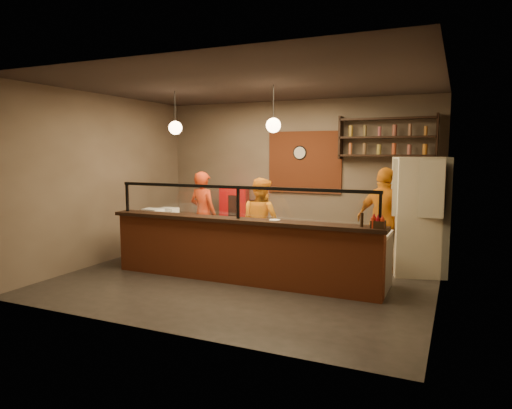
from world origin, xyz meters
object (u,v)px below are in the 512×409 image
at_px(pepper_mill, 362,220).
at_px(fridge, 419,216).
at_px(wall_clock, 300,153).
at_px(red_cooler, 235,218).
at_px(condiment_caddy, 378,224).
at_px(cook_mid, 261,222).
at_px(pizza_dough, 288,225).
at_px(cook_left, 203,214).
at_px(cook_right, 385,221).

bearing_deg(pepper_mill, fridge, 70.71).
relative_size(wall_clock, red_cooler, 0.22).
bearing_deg(condiment_caddy, fridge, 77.63).
xyz_separation_m(cook_mid, fridge, (2.71, 0.62, 0.19)).
xyz_separation_m(wall_clock, pepper_mill, (1.87, -2.77, -0.94)).
relative_size(cook_mid, condiment_caddy, 8.57).
bearing_deg(fridge, condiment_caddy, -117.92).
relative_size(fridge, red_cooler, 1.51).
bearing_deg(pepper_mill, pizza_dough, 156.68).
xyz_separation_m(wall_clock, cook_left, (-1.59, -1.35, -1.23)).
bearing_deg(pepper_mill, red_cooler, 143.09).
xyz_separation_m(cook_left, red_cooler, (0.19, 1.04, -0.19)).
relative_size(pizza_dough, condiment_caddy, 2.67).
height_order(wall_clock, fridge, wall_clock).
xyz_separation_m(cook_left, fridge, (4.09, 0.39, 0.15)).
relative_size(cook_mid, pepper_mill, 8.14).
relative_size(cook_left, red_cooler, 1.29).
height_order(cook_mid, condiment_caddy, cook_mid).
distance_m(fridge, pepper_mill, 1.92).
relative_size(cook_left, cook_mid, 1.05).
relative_size(wall_clock, condiment_caddy, 1.56).
relative_size(cook_mid, red_cooler, 1.23).
bearing_deg(pizza_dough, cook_left, 158.48).
bearing_deg(pepper_mill, cook_mid, 150.32).
relative_size(wall_clock, cook_right, 0.16).
height_order(cook_left, fridge, fridge).
bearing_deg(cook_right, condiment_caddy, 117.18).
relative_size(fridge, pizza_dough, 3.95).
bearing_deg(condiment_caddy, cook_left, 158.76).
relative_size(cook_mid, cook_right, 0.89).
xyz_separation_m(cook_left, condiment_caddy, (3.69, -1.43, 0.25)).
bearing_deg(red_cooler, wall_clock, -3.48).
distance_m(fridge, red_cooler, 3.97).
bearing_deg(cook_mid, cook_left, 14.51).
relative_size(wall_clock, pizza_dough, 0.58).
height_order(wall_clock, condiment_caddy, wall_clock).
height_order(wall_clock, cook_right, wall_clock).
xyz_separation_m(cook_right, condiment_caddy, (0.15, -1.65, 0.19)).
xyz_separation_m(condiment_caddy, pepper_mill, (-0.23, 0.02, 0.05)).
xyz_separation_m(wall_clock, cook_right, (1.95, -1.13, -1.17)).
height_order(fridge, pepper_mill, fridge).
bearing_deg(cook_right, pizza_dough, 59.15).
xyz_separation_m(red_cooler, pepper_mill, (3.27, -2.46, 0.49)).
xyz_separation_m(pizza_dough, condiment_caddy, (1.55, -0.59, 0.21)).
xyz_separation_m(fridge, condiment_caddy, (-0.40, -1.82, 0.10)).
xyz_separation_m(cook_right, pizza_dough, (-1.40, -1.06, -0.02)).
relative_size(cook_left, pizza_dough, 3.37).
height_order(fridge, red_cooler, fridge).
bearing_deg(wall_clock, red_cooler, -167.51).
height_order(wall_clock, pepper_mill, wall_clock).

